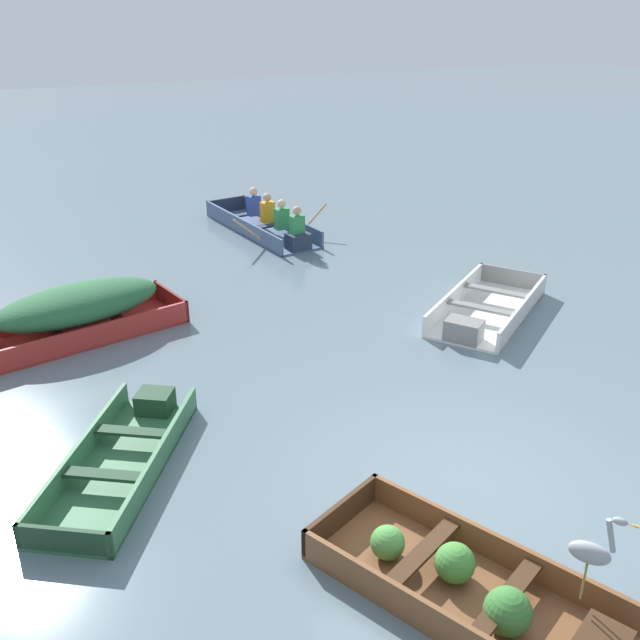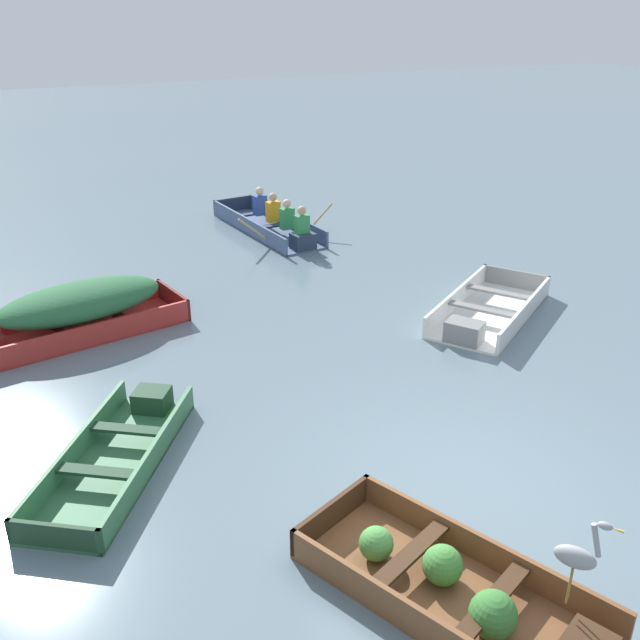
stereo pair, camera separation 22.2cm
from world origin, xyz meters
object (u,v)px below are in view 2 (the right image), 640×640
object	(u,v)px
heron_on_dinghy	(578,555)
dinghy_wooden_brown_foreground	(457,591)
skiff_green_mid_moored	(118,453)
skiff_white_near_moored	(487,312)
skiff_red_far_moored	(79,306)
rowboat_slate_blue_with_crew	(273,224)

from	to	relation	value
heron_on_dinghy	dinghy_wooden_brown_foreground	bearing A→B (deg)	128.99
skiff_green_mid_moored	skiff_white_near_moored	bearing A→B (deg)	13.49
skiff_green_mid_moored	heron_on_dinghy	xyz separation A→B (m)	(2.82, -3.99, 0.80)
skiff_green_mid_moored	skiff_red_far_moored	bearing A→B (deg)	88.67
skiff_green_mid_moored	rowboat_slate_blue_with_crew	distance (m)	8.47
skiff_white_near_moored	skiff_green_mid_moored	xyz separation A→B (m)	(-6.11, -1.47, -0.02)
skiff_white_near_moored	heron_on_dinghy	world-z (taller)	heron_on_dinghy
dinghy_wooden_brown_foreground	skiff_red_far_moored	bearing A→B (deg)	107.47
dinghy_wooden_brown_foreground	heron_on_dinghy	bearing A→B (deg)	-51.01
skiff_green_mid_moored	heron_on_dinghy	distance (m)	4.95
skiff_green_mid_moored	dinghy_wooden_brown_foreground	bearing A→B (deg)	-55.62
skiff_white_near_moored	rowboat_slate_blue_with_crew	xyz separation A→B (m)	(-1.54, 5.65, 0.11)
dinghy_wooden_brown_foreground	skiff_red_far_moored	xyz separation A→B (m)	(-2.18, 6.93, 0.30)
skiff_white_near_moored	dinghy_wooden_brown_foreground	bearing A→B (deg)	-128.84
skiff_red_far_moored	heron_on_dinghy	world-z (taller)	heron_on_dinghy
rowboat_slate_blue_with_crew	skiff_white_near_moored	bearing A→B (deg)	-74.80
rowboat_slate_blue_with_crew	heron_on_dinghy	distance (m)	11.27
skiff_red_far_moored	rowboat_slate_blue_with_crew	size ratio (longest dim) A/B	0.90
skiff_white_near_moored	skiff_green_mid_moored	size ratio (longest dim) A/B	1.06
skiff_white_near_moored	rowboat_slate_blue_with_crew	bearing A→B (deg)	105.20
skiff_white_near_moored	skiff_red_far_moored	bearing A→B (deg)	160.34
skiff_green_mid_moored	skiff_red_far_moored	world-z (taller)	skiff_red_far_moored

